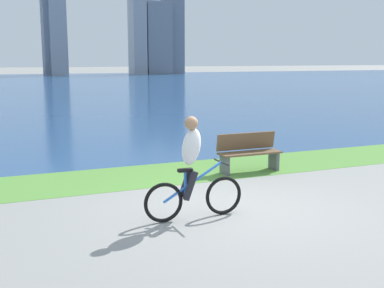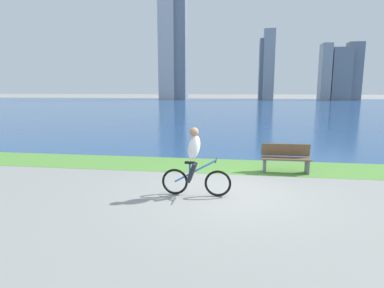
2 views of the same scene
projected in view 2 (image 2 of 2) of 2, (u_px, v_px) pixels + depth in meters
ground_plane at (228, 193)px, 8.17m from camera, size 300.00×300.00×0.00m
grass_strip_bayside at (231, 166)px, 10.93m from camera, size 120.00×2.16×0.01m
bay_water_surface at (238, 106)px, 49.69m from camera, size 300.00×77.35×0.00m
cyclist_lead at (195, 162)px, 7.83m from camera, size 1.73×0.52×1.70m
bench_near_path at (286, 158)px, 10.11m from camera, size 1.50×0.47×0.90m
city_skyline_far_shore at (230, 56)px, 76.94m from camera, size 48.00×6.92×27.99m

